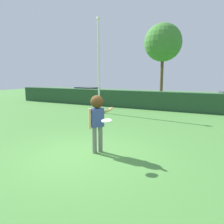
{
  "coord_description": "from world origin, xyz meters",
  "views": [
    {
      "loc": [
        3.58,
        -5.26,
        2.4
      ],
      "look_at": [
        0.19,
        1.3,
        1.15
      ],
      "focal_mm": 34.35,
      "sensor_mm": 36.0,
      "label": 1
    }
  ],
  "objects_px": {
    "willow_tree": "(163,43)",
    "person": "(97,115)",
    "lamppost": "(99,61)",
    "frisbee": "(106,121)",
    "parked_car_red": "(87,93)"
  },
  "relations": [
    {
      "from": "willow_tree",
      "to": "person",
      "type": "bearing_deg",
      "value": -81.93
    },
    {
      "from": "lamppost",
      "to": "person",
      "type": "bearing_deg",
      "value": -59.67
    },
    {
      "from": "person",
      "to": "frisbee",
      "type": "xyz_separation_m",
      "value": [
        0.64,
        -0.58,
        -0.01
      ]
    },
    {
      "from": "parked_car_red",
      "to": "willow_tree",
      "type": "bearing_deg",
      "value": 30.55
    },
    {
      "from": "parked_car_red",
      "to": "person",
      "type": "bearing_deg",
      "value": -55.02
    },
    {
      "from": "person",
      "to": "parked_car_red",
      "type": "relative_size",
      "value": 0.42
    },
    {
      "from": "parked_car_red",
      "to": "willow_tree",
      "type": "xyz_separation_m",
      "value": [
        6.7,
        3.95,
        5.04
      ]
    },
    {
      "from": "lamppost",
      "to": "willow_tree",
      "type": "distance_m",
      "value": 10.87
    },
    {
      "from": "person",
      "to": "parked_car_red",
      "type": "distance_m",
      "value": 15.89
    },
    {
      "from": "person",
      "to": "frisbee",
      "type": "height_order",
      "value": "person"
    },
    {
      "from": "lamppost",
      "to": "willow_tree",
      "type": "bearing_deg",
      "value": 82.58
    },
    {
      "from": "lamppost",
      "to": "parked_car_red",
      "type": "bearing_deg",
      "value": 129.1
    },
    {
      "from": "person",
      "to": "lamppost",
      "type": "relative_size",
      "value": 0.3
    },
    {
      "from": "frisbee",
      "to": "lamppost",
      "type": "relative_size",
      "value": 0.05
    },
    {
      "from": "lamppost",
      "to": "willow_tree",
      "type": "xyz_separation_m",
      "value": [
        1.37,
        10.51,
        2.41
      ]
    }
  ]
}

